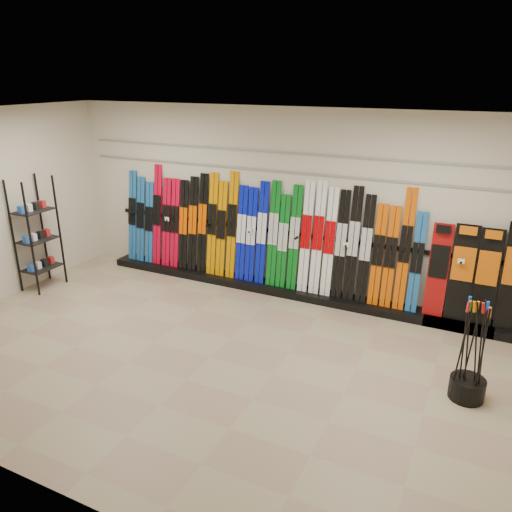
% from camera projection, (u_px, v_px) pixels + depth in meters
% --- Properties ---
extents(floor, '(8.00, 8.00, 0.00)m').
position_uv_depth(floor, '(210.00, 357.00, 6.47)').
color(floor, '#9F846D').
rests_on(floor, ground).
extents(back_wall, '(8.00, 0.00, 8.00)m').
position_uv_depth(back_wall, '(286.00, 202.00, 8.07)').
color(back_wall, beige).
rests_on(back_wall, floor).
extents(ceiling, '(8.00, 8.00, 0.00)m').
position_uv_depth(ceiling, '(201.00, 119.00, 5.44)').
color(ceiling, silver).
rests_on(ceiling, back_wall).
extents(ski_rack_base, '(8.00, 0.40, 0.12)m').
position_uv_depth(ski_rack_base, '(292.00, 291.00, 8.29)').
color(ski_rack_base, black).
rests_on(ski_rack_base, floor).
extents(skis, '(5.36, 0.28, 1.82)m').
position_uv_depth(skis, '(257.00, 233.00, 8.31)').
color(skis, '#1B579B').
rests_on(skis, ski_rack_base).
extents(snowboards, '(1.25, 0.23, 1.49)m').
position_uv_depth(snowboards, '(475.00, 274.00, 6.98)').
color(snowboards, '#990C0C').
rests_on(snowboards, ski_rack_base).
extents(accessory_rack, '(0.40, 0.60, 1.90)m').
position_uv_depth(accessory_rack, '(37.00, 234.00, 8.30)').
color(accessory_rack, black).
rests_on(accessory_rack, floor).
extents(pole_bin, '(0.39, 0.39, 0.25)m').
position_uv_depth(pole_bin, '(467.00, 388.00, 5.62)').
color(pole_bin, black).
rests_on(pole_bin, floor).
extents(ski_poles, '(0.31, 0.31, 1.18)m').
position_uv_depth(ski_poles, '(471.00, 351.00, 5.44)').
color(ski_poles, black).
rests_on(ski_poles, pole_bin).
extents(slatwall_rail_0, '(7.60, 0.02, 0.03)m').
position_uv_depth(slatwall_rail_0, '(286.00, 172.00, 7.88)').
color(slatwall_rail_0, gray).
rests_on(slatwall_rail_0, back_wall).
extents(slatwall_rail_1, '(7.60, 0.02, 0.03)m').
position_uv_depth(slatwall_rail_1, '(287.00, 153.00, 7.78)').
color(slatwall_rail_1, gray).
rests_on(slatwall_rail_1, back_wall).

